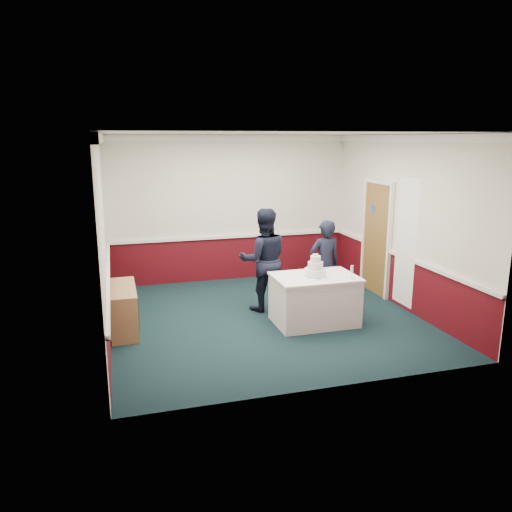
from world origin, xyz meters
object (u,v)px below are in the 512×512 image
object	(u,v)px
cake_knife	(318,279)
cake_table	(314,299)
sideboard	(124,309)
wedding_cake	(315,269)
champagne_flute	(352,270)
person_man	(264,260)
person_woman	(324,264)

from	to	relation	value
cake_knife	cake_table	bearing A→B (deg)	66.59
cake_table	cake_knife	xyz separation A→B (m)	(-0.03, -0.20, 0.39)
sideboard	wedding_cake	xyz separation A→B (m)	(2.97, -0.52, 0.55)
cake_table	champagne_flute	distance (m)	0.78
cake_knife	champagne_flute	bearing A→B (deg)	-23.46
sideboard	person_man	xyz separation A→B (m)	(2.38, 0.35, 0.54)
champagne_flute	person_woman	bearing A→B (deg)	92.77
cake_table	cake_knife	bearing A→B (deg)	-98.53
wedding_cake	person_woman	xyz separation A→B (m)	(0.45, 0.67, -0.12)
wedding_cake	person_man	size ratio (longest dim) A/B	0.20
cake_knife	person_woman	xyz separation A→B (m)	(0.48, 0.87, -0.01)
champagne_flute	person_man	distance (m)	1.59
wedding_cake	cake_knife	distance (m)	0.23
cake_knife	person_woman	world-z (taller)	person_woman
champagne_flute	person_man	bearing A→B (deg)	133.59
cake_table	wedding_cake	size ratio (longest dim) A/B	3.63
sideboard	person_woman	size ratio (longest dim) A/B	0.77
champagne_flute	sideboard	bearing A→B (deg)	167.08
person_man	cake_knife	bearing A→B (deg)	123.98
sideboard	cake_knife	size ratio (longest dim) A/B	5.45
cake_knife	champagne_flute	xyz separation A→B (m)	(0.53, -0.08, 0.14)
cake_table	person_man	size ratio (longest dim) A/B	0.74
cake_table	champagne_flute	xyz separation A→B (m)	(0.50, -0.28, 0.53)
person_woman	cake_knife	bearing A→B (deg)	57.07
wedding_cake	cake_knife	size ratio (longest dim) A/B	1.65
champagne_flute	person_man	size ratio (longest dim) A/B	0.11
cake_knife	person_woman	bearing A→B (deg)	45.89
cake_table	champagne_flute	world-z (taller)	champagne_flute
sideboard	wedding_cake	distance (m)	3.07
wedding_cake	person_woman	world-z (taller)	person_woman
wedding_cake	sideboard	bearing A→B (deg)	170.15
sideboard	champagne_flute	xyz separation A→B (m)	(3.47, -0.80, 0.58)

